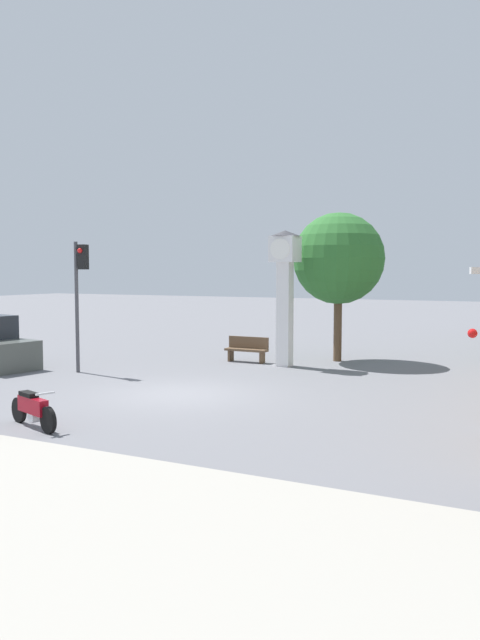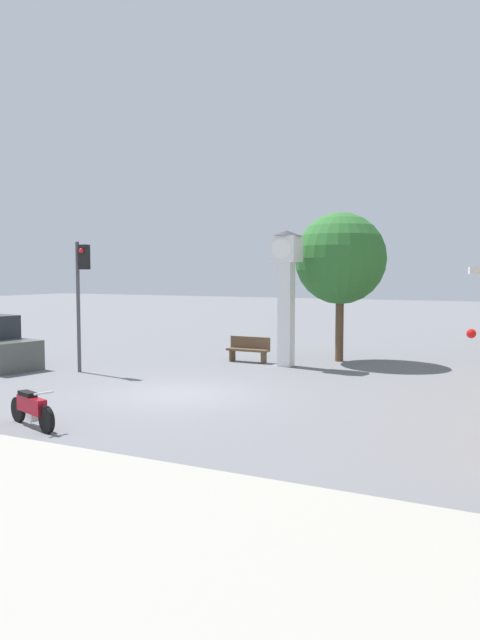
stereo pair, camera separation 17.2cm
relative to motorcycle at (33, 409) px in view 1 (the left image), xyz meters
The scene contains 6 objects.
ground_plane 4.54m from the motorcycle, 79.84° to the left, with size 120.00×120.00×0.00m, color slate.
motorcycle is the anchor object (origin of this frame).
clock_tower 10.89m from the motorcycle, 82.18° to the left, with size 1.07×1.07×4.73m.
traffic_light 7.75m from the motorcycle, 122.97° to the left, with size 0.50×0.35×4.27m.
street_tree 13.20m from the motorcycle, 77.70° to the left, with size 3.35×3.35×5.46m.
bench 10.76m from the motorcycle, 90.94° to the left, with size 1.60×0.44×0.92m.
Camera 1 is at (8.91, -14.11, 3.29)m, focal length 35.00 mm.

